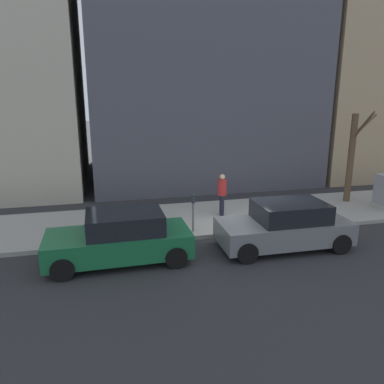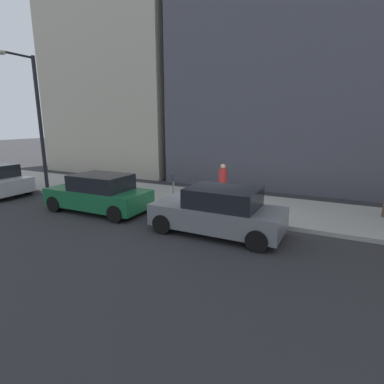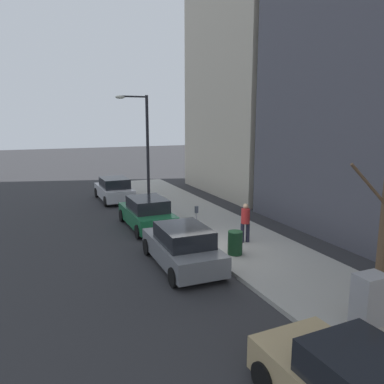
{
  "view_description": "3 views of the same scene",
  "coord_description": "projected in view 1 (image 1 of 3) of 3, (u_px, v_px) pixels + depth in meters",
  "views": [
    {
      "loc": [
        -11.6,
        4.82,
        4.87
      ],
      "look_at": [
        -0.21,
        2.09,
        1.77
      ],
      "focal_mm": 35.0,
      "sensor_mm": 36.0,
      "label": 1
    },
    {
      "loc": [
        -9.88,
        -4.07,
        3.51
      ],
      "look_at": [
        -0.32,
        0.67,
        1.04
      ],
      "focal_mm": 28.0,
      "sensor_mm": 36.0,
      "label": 2
    },
    {
      "loc": [
        -5.91,
        -12.66,
        5.21
      ],
      "look_at": [
        1.11,
        3.96,
        1.71
      ],
      "focal_mm": 35.0,
      "sensor_mm": 36.0,
      "label": 3
    }
  ],
  "objects": [
    {
      "name": "sidewalk",
      "position": [
        229.0,
        216.0,
        15.1
      ],
      "size": [
        4.0,
        36.0,
        0.15
      ],
      "primitive_type": "cube",
      "color": "#9E9B93",
      "rests_on": "ground"
    },
    {
      "name": "parked_car_grey",
      "position": [
        285.0,
        226.0,
        12.04
      ],
      "size": [
        1.96,
        4.22,
        1.52
      ],
      "rotation": [
        0.0,
        0.0,
        -0.01
      ],
      "color": "slate",
      "rests_on": "ground"
    },
    {
      "name": "parking_meter",
      "position": [
        193.0,
        209.0,
        12.98
      ],
      "size": [
        0.14,
        0.1,
        1.35
      ],
      "color": "slate",
      "rests_on": "sidewalk"
    },
    {
      "name": "parked_car_green",
      "position": [
        120.0,
        238.0,
        11.04
      ],
      "size": [
        1.97,
        4.22,
        1.52
      ],
      "rotation": [
        0.0,
        0.0,
        0.01
      ],
      "color": "#196038",
      "rests_on": "ground"
    },
    {
      "name": "bare_tree",
      "position": [
        352.0,
        156.0,
        16.41
      ],
      "size": [
        1.71,
        1.53,
        4.01
      ],
      "color": "brown",
      "rests_on": "sidewalk"
    },
    {
      "name": "ground_plane",
      "position": [
        248.0,
        235.0,
        13.24
      ],
      "size": [
        120.0,
        120.0,
        0.0
      ],
      "primitive_type": "plane",
      "color": "#2B2B2D"
    },
    {
      "name": "trash_bin",
      "position": [
        258.0,
        210.0,
        14.1
      ],
      "size": [
        0.56,
        0.56,
        0.9
      ],
      "primitive_type": "cylinder",
      "color": "#14381E",
      "rests_on": "sidewalk"
    },
    {
      "name": "office_tower_left",
      "position": [
        371.0,
        39.0,
        25.33
      ],
      "size": [
        12.9,
        12.9,
        16.81
      ],
      "primitive_type": "cube",
      "color": "tan",
      "rests_on": "ground"
    },
    {
      "name": "pedestrian_near_meter",
      "position": [
        222.0,
        192.0,
        14.76
      ],
      "size": [
        0.4,
        0.36,
        1.66
      ],
      "rotation": [
        0.0,
        0.0,
        2.95
      ],
      "color": "#1E1E2D",
      "rests_on": "sidewalk"
    },
    {
      "name": "office_block_center",
      "position": [
        191.0,
        28.0,
        21.96
      ],
      "size": [
        11.9,
        11.9,
        17.1
      ],
      "primitive_type": "cube",
      "color": "#4C4C56",
      "rests_on": "ground"
    }
  ]
}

